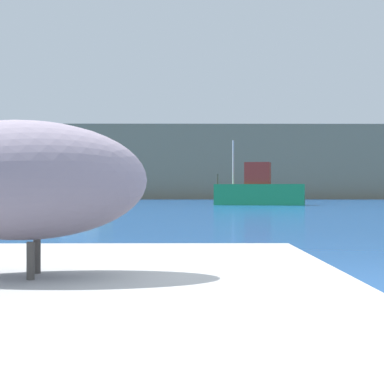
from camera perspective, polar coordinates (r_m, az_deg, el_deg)
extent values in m
cube|color=#7F755B|center=(75.29, -0.06, 2.61)|extent=(140.00, 12.02, 8.47)
cube|color=gray|center=(2.59, -15.45, -14.23)|extent=(2.60, 3.08, 0.61)
ellipsoid|color=slate|center=(2.51, -15.46, 1.06)|extent=(1.03, 0.61, 0.47)
cylinder|color=#4C4742|center=(2.43, -14.64, -6.14)|extent=(0.03, 0.03, 0.14)
cylinder|color=#4C4742|center=(2.61, -14.07, -5.72)|extent=(0.03, 0.03, 0.14)
cube|color=#1E8C4C|center=(41.51, 6.23, -0.24)|extent=(6.15, 2.97, 1.39)
cube|color=maroon|center=(41.54, 6.07, 1.72)|extent=(1.91, 1.72, 1.45)
cylinder|color=#B2B2B2|center=(41.77, 3.81, 2.75)|extent=(0.12, 0.12, 2.96)
cylinder|color=#3F382D|center=(41.90, 2.37, 1.19)|extent=(0.10, 0.10, 0.70)
cube|color=yellow|center=(43.61, -11.75, -0.39)|extent=(6.78, 3.79, 1.14)
cube|color=silver|center=(43.06, -10.29, 1.22)|extent=(2.41, 2.32, 1.29)
cylinder|color=#B2B2B2|center=(42.78, -9.45, 2.37)|extent=(0.12, 0.12, 3.00)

